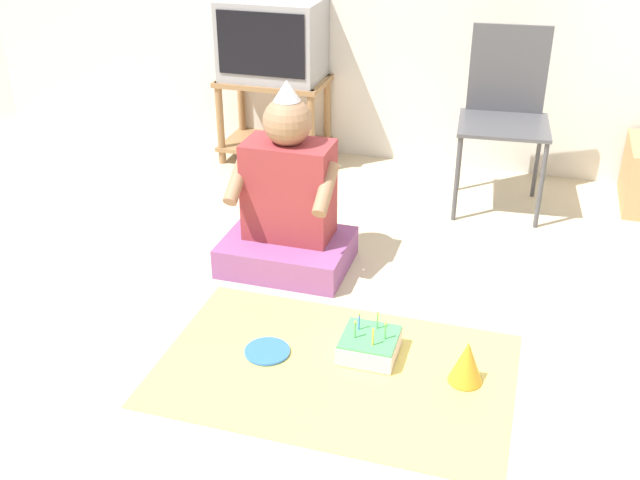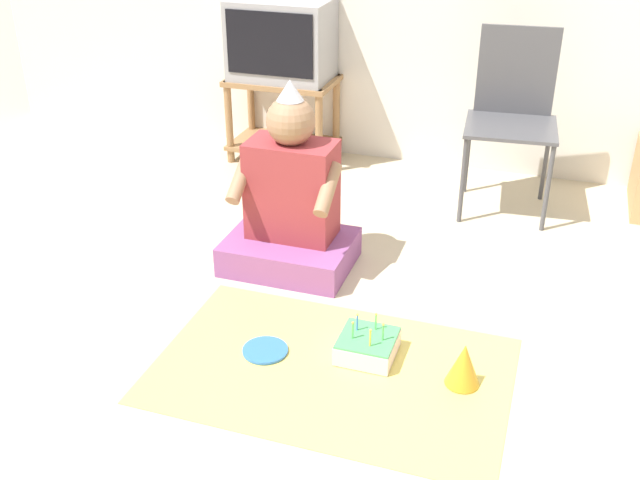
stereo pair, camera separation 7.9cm
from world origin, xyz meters
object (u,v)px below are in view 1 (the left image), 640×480
person_seated (288,206)px  paper_plate (267,351)px  tv (272,40)px  folding_chair (505,106)px  birthday_cake (370,345)px  party_hat_blue (467,362)px

person_seated → paper_plate: bearing=-77.8°
tv → folding_chair: tv is taller
tv → birthday_cake: 2.22m
person_seated → birthday_cake: person_seated is taller
person_seated → paper_plate: (0.15, -0.70, -0.28)m
birthday_cake → tv: bearing=119.7°
tv → paper_plate: tv is taller
party_hat_blue → paper_plate: party_hat_blue is taller
paper_plate → person_seated: bearing=102.2°
birthday_cake → folding_chair: bearing=78.3°
paper_plate → party_hat_blue: bearing=3.8°
folding_chair → birthday_cake: (-0.33, -1.58, -0.49)m
party_hat_blue → paper_plate: (-0.75, -0.05, -0.08)m
person_seated → party_hat_blue: person_seated is taller
person_seated → party_hat_blue: 1.13m
tv → paper_plate: (0.66, -1.94, -0.73)m
tv → party_hat_blue: tv is taller
folding_chair → tv: bearing=169.7°
folding_chair → party_hat_blue: (0.04, -1.64, -0.45)m
tv → party_hat_blue: bearing=-53.1°
tv → person_seated: tv is taller
folding_chair → birthday_cake: bearing=-101.7°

